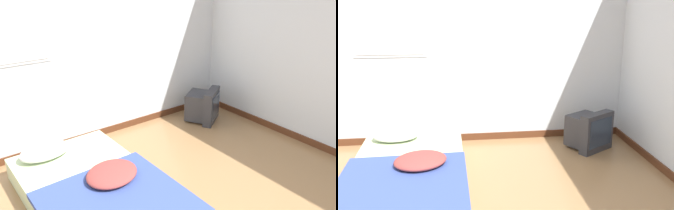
{
  "view_description": "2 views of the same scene",
  "coord_description": "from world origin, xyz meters",
  "views": [
    {
      "loc": [
        -1.15,
        -0.94,
        2.05
      ],
      "look_at": [
        0.84,
        1.68,
        0.71
      ],
      "focal_mm": 35.0,
      "sensor_mm": 36.0,
      "label": 1
    },
    {
      "loc": [
        0.37,
        -1.94,
        1.77
      ],
      "look_at": [
        0.83,
        1.68,
        0.76
      ],
      "focal_mm": 40.0,
      "sensor_mm": 36.0,
      "label": 2
    }
  ],
  "objects": [
    {
      "name": "wall_back",
      "position": [
        -0.01,
        2.78,
        1.29
      ],
      "size": [
        7.44,
        0.08,
        2.6
      ],
      "color": "silver",
      "rests_on": "ground_plane"
    },
    {
      "name": "mattress_bed",
      "position": [
        -0.16,
        1.44,
        0.15
      ],
      "size": [
        1.16,
        2.02,
        0.38
      ],
      "color": "beige",
      "rests_on": "ground_plane"
    },
    {
      "name": "crt_tv",
      "position": [
        1.95,
        2.28,
        0.23
      ],
      "size": [
        0.59,
        0.58,
        0.48
      ],
      "color": "#333338",
      "rests_on": "ground_plane"
    }
  ]
}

